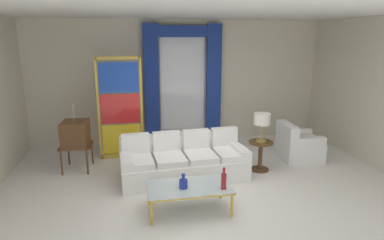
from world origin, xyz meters
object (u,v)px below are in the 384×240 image
(bottle_crystal_tall, at_px, (224,180))
(round_side_table, at_px, (260,153))
(bottle_blue_decanter, at_px, (183,183))
(stained_glass_divider, at_px, (120,111))
(coffee_table, at_px, (189,188))
(armchair_white, at_px, (297,146))
(peacock_figurine, at_px, (142,152))
(couch_white_long, at_px, (183,161))
(vintage_tv, at_px, (75,135))
(table_lamp_brass, at_px, (262,120))

(bottle_crystal_tall, distance_m, round_side_table, 1.94)
(bottle_blue_decanter, bearing_deg, stained_glass_divider, 109.38)
(coffee_table, distance_m, armchair_white, 3.24)
(coffee_table, relative_size, stained_glass_divider, 0.57)
(bottle_crystal_tall, height_order, peacock_figurine, bottle_crystal_tall)
(bottle_blue_decanter, bearing_deg, armchair_white, 32.90)
(couch_white_long, height_order, round_side_table, couch_white_long)
(coffee_table, xyz_separation_m, round_side_table, (1.68, 1.31, -0.02))
(peacock_figurine, bearing_deg, couch_white_long, -52.24)
(stained_glass_divider, bearing_deg, peacock_figurine, -37.18)
(bottle_crystal_tall, xyz_separation_m, stained_glass_divider, (-1.50, 2.76, 0.51))
(coffee_table, xyz_separation_m, stained_glass_divider, (-1.01, 2.56, 0.68))
(coffee_table, xyz_separation_m, armchair_white, (2.72, 1.76, -0.09))
(couch_white_long, xyz_separation_m, vintage_tv, (-2.02, 0.75, 0.42))
(bottle_crystal_tall, bearing_deg, peacock_figurine, 114.06)
(vintage_tv, relative_size, peacock_figurine, 2.24)
(coffee_table, height_order, armchair_white, armchair_white)
(coffee_table, height_order, bottle_crystal_tall, bottle_crystal_tall)
(bottle_blue_decanter, xyz_separation_m, table_lamp_brass, (1.78, 1.37, 0.54))
(vintage_tv, relative_size, table_lamp_brass, 2.36)
(bottle_blue_decanter, distance_m, round_side_table, 2.25)
(bottle_crystal_tall, distance_m, stained_glass_divider, 3.18)
(coffee_table, xyz_separation_m, table_lamp_brass, (1.68, 1.31, 0.65))
(armchair_white, relative_size, table_lamp_brass, 1.52)
(vintage_tv, distance_m, stained_glass_divider, 1.07)
(bottle_crystal_tall, relative_size, round_side_table, 0.57)
(stained_glass_divider, bearing_deg, table_lamp_brass, -24.83)
(peacock_figurine, xyz_separation_m, table_lamp_brass, (2.29, -0.94, 0.81))
(stained_glass_divider, height_order, table_lamp_brass, stained_glass_divider)
(stained_glass_divider, bearing_deg, vintage_tv, -149.94)
(coffee_table, bearing_deg, stained_glass_divider, 111.59)
(coffee_table, height_order, table_lamp_brass, table_lamp_brass)
(coffee_table, xyz_separation_m, vintage_tv, (-1.89, 2.05, 0.35))
(coffee_table, relative_size, table_lamp_brass, 2.21)
(couch_white_long, bearing_deg, table_lamp_brass, 0.51)
(peacock_figurine, bearing_deg, round_side_table, -22.31)
(stained_glass_divider, bearing_deg, coffee_table, -68.41)
(stained_glass_divider, height_order, peacock_figurine, stained_glass_divider)
(armchair_white, distance_m, round_side_table, 1.13)
(bottle_crystal_tall, relative_size, stained_glass_divider, 0.15)
(bottle_blue_decanter, height_order, peacock_figurine, bottle_blue_decanter)
(bottle_blue_decanter, bearing_deg, bottle_crystal_tall, -13.87)
(bottle_crystal_tall, bearing_deg, vintage_tv, 136.58)
(armchair_white, xyz_separation_m, round_side_table, (-1.04, -0.45, 0.07))
(round_side_table, bearing_deg, armchair_white, 23.63)
(armchair_white, bearing_deg, bottle_crystal_tall, -138.67)
(bottle_blue_decanter, xyz_separation_m, armchair_white, (2.81, 1.82, -0.20))
(stained_glass_divider, xyz_separation_m, peacock_figurine, (0.41, -0.31, -0.84))
(armchair_white, relative_size, peacock_figurine, 1.45)
(bottle_crystal_tall, xyz_separation_m, peacock_figurine, (-1.09, 2.45, -0.33))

